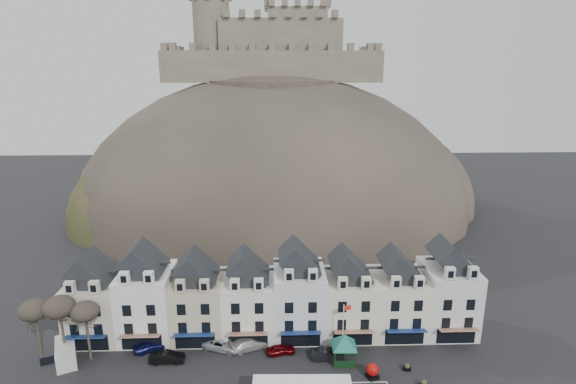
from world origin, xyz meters
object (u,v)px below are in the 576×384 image
object	(u,v)px
flagpole	(344,327)
car_black	(167,357)
car_charcoal	(328,354)
car_silver	(223,344)
white_van	(66,353)
car_navy	(150,346)
car_white	(250,343)
red_buoy	(372,371)
bus_shelter	(344,341)
car_maroon	(281,349)

from	to	relation	value
flagpole	car_black	xyz separation A→B (m)	(-21.88, -0.52, -3.45)
flagpole	car_charcoal	world-z (taller)	flagpole
flagpole	car_silver	xyz separation A→B (m)	(-15.34, 1.98, -3.44)
white_van	car_black	world-z (taller)	white_van
car_charcoal	car_navy	bearing A→B (deg)	82.74
car_silver	car_white	xyz separation A→B (m)	(3.50, 0.00, 0.05)
red_buoy	flagpole	xyz separation A→B (m)	(-2.84, 4.25, 3.21)
car_black	red_buoy	bearing A→B (deg)	-99.47
bus_shelter	red_buoy	world-z (taller)	bus_shelter
bus_shelter	white_van	world-z (taller)	bus_shelter
bus_shelter	flagpole	world-z (taller)	flagpole
red_buoy	car_maroon	world-z (taller)	red_buoy
car_black	car_maroon	size ratio (longest dim) A/B	1.17
red_buoy	car_maroon	size ratio (longest dim) A/B	0.50
car_navy	car_white	world-z (taller)	car_white
bus_shelter	red_buoy	distance (m)	4.71
red_buoy	flagpole	bearing A→B (deg)	123.78
car_navy	car_silver	world-z (taller)	same
red_buoy	white_van	size ratio (longest dim) A/B	0.33
white_van	car_silver	size ratio (longest dim) A/B	1.11
flagpole	white_van	distance (m)	34.57
car_navy	car_silver	xyz separation A→B (m)	(9.29, 0.00, -0.00)
car_silver	car_navy	bearing A→B (deg)	108.78
car_white	car_black	bearing A→B (deg)	81.75
car_silver	car_white	bearing A→B (deg)	-71.22
car_navy	car_maroon	size ratio (longest dim) A/B	1.14
white_van	car_navy	world-z (taller)	white_van
car_black	flagpole	bearing A→B (deg)	-89.53
car_navy	car_silver	bearing A→B (deg)	-114.29
bus_shelter	car_white	distance (m)	12.38
car_charcoal	bus_shelter	bearing A→B (deg)	-109.14
flagpole	white_van	size ratio (longest dim) A/B	1.30
bus_shelter	car_navy	xyz separation A→B (m)	(-24.56, 3.13, -2.26)
car_navy	car_charcoal	distance (m)	22.77
flagpole	car_charcoal	size ratio (longest dim) A/B	1.75
car_navy	flagpole	bearing A→B (deg)	-118.88
car_maroon	car_black	bearing A→B (deg)	84.66
car_black	car_silver	bearing A→B (deg)	-69.99
flagpole	car_silver	world-z (taller)	flagpole
white_van	car_white	distance (m)	22.69
flagpole	car_charcoal	xyz separation A→B (m)	(-1.99, -0.52, -3.47)
red_buoy	car_maroon	xyz separation A→B (m)	(-10.67, 4.95, -0.32)
red_buoy	car_white	distance (m)	15.94
flagpole	car_white	bearing A→B (deg)	170.52
bus_shelter	car_navy	world-z (taller)	bus_shelter
car_navy	car_black	xyz separation A→B (m)	(2.75, -2.50, -0.01)
flagpole	car_white	world-z (taller)	flagpole
bus_shelter	car_maroon	bearing A→B (deg)	168.45
red_buoy	car_charcoal	distance (m)	6.10
flagpole	car_maroon	xyz separation A→B (m)	(-7.83, 0.70, -3.53)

